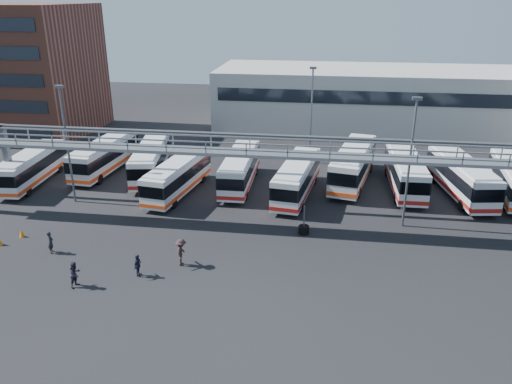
# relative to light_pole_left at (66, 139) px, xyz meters

# --- Properties ---
(ground) EXTENTS (140.00, 140.00, 0.00)m
(ground) POSITION_rel_light_pole_left_xyz_m (16.00, -8.00, -5.73)
(ground) COLOR black
(ground) RESTS_ON ground
(gantry) EXTENTS (51.40, 5.15, 7.10)m
(gantry) POSITION_rel_light_pole_left_xyz_m (16.00, -2.13, -0.22)
(gantry) COLOR gray
(gantry) RESTS_ON ground
(apartment_building) EXTENTS (18.00, 15.00, 16.00)m
(apartment_building) POSITION_rel_light_pole_left_xyz_m (-18.00, 22.00, 2.27)
(apartment_building) COLOR brown
(apartment_building) RESTS_ON ground
(warehouse) EXTENTS (42.00, 14.00, 8.00)m
(warehouse) POSITION_rel_light_pole_left_xyz_m (28.00, 30.00, -1.73)
(warehouse) COLOR #9E9E99
(warehouse) RESTS_ON ground
(light_pole_left) EXTENTS (0.70, 0.35, 10.21)m
(light_pole_left) POSITION_rel_light_pole_left_xyz_m (0.00, 0.00, 0.00)
(light_pole_left) COLOR #4C4F54
(light_pole_left) RESTS_ON ground
(light_pole_mid) EXTENTS (0.70, 0.35, 10.21)m
(light_pole_mid) POSITION_rel_light_pole_left_xyz_m (28.00, -1.00, 0.00)
(light_pole_mid) COLOR #4C4F54
(light_pole_mid) RESTS_ON ground
(light_pole_back) EXTENTS (0.70, 0.35, 10.21)m
(light_pole_back) POSITION_rel_light_pole_left_xyz_m (20.00, 14.00, 0.00)
(light_pole_back) COLOR #4C4F54
(light_pole_back) RESTS_ON ground
(bus_0) EXTENTS (3.13, 10.45, 3.13)m
(bus_0) POSITION_rel_light_pole_left_xyz_m (-6.09, 3.74, -4.00)
(bus_0) COLOR silver
(bus_0) RESTS_ON ground
(bus_1) EXTENTS (3.21, 10.86, 3.26)m
(bus_1) POSITION_rel_light_pole_left_xyz_m (-0.59, 7.90, -3.93)
(bus_1) COLOR silver
(bus_1) RESTS_ON ground
(bus_2) EXTENTS (4.28, 11.03, 3.27)m
(bus_2) POSITION_rel_light_pole_left_xyz_m (4.56, 7.18, -3.92)
(bus_2) COLOR silver
(bus_2) RESTS_ON ground
(bus_3) EXTENTS (3.84, 10.47, 3.11)m
(bus_3) POSITION_rel_light_pole_left_xyz_m (8.51, 3.15, -4.01)
(bus_3) COLOR silver
(bus_3) RESTS_ON ground
(bus_4) EXTENTS (2.55, 10.53, 3.19)m
(bus_4) POSITION_rel_light_pole_left_xyz_m (13.76, 5.93, -3.96)
(bus_4) COLOR silver
(bus_4) RESTS_ON ground
(bus_5) EXTENTS (3.85, 10.84, 3.22)m
(bus_5) POSITION_rel_light_pole_left_xyz_m (19.27, 4.14, -3.95)
(bus_5) COLOR silver
(bus_5) RESTS_ON ground
(bus_6) EXTENTS (4.97, 11.91, 3.53)m
(bus_6) POSITION_rel_light_pole_left_xyz_m (24.40, 8.34, -3.78)
(bus_6) COLOR silver
(bus_6) RESTS_ON ground
(bus_7) EXTENTS (2.71, 11.02, 3.34)m
(bus_7) POSITION_rel_light_pole_left_xyz_m (29.11, 7.24, -3.88)
(bus_7) COLOR silver
(bus_7) RESTS_ON ground
(bus_8) EXTENTS (4.27, 11.33, 3.36)m
(bus_8) POSITION_rel_light_pole_left_xyz_m (33.88, 6.35, -3.87)
(bus_8) COLOR silver
(bus_8) RESTS_ON ground
(pedestrian_a) EXTENTS (0.57, 0.69, 1.63)m
(pedestrian_a) POSITION_rel_light_pole_left_xyz_m (2.84, -9.07, -4.91)
(pedestrian_a) COLOR black
(pedestrian_a) RESTS_ON ground
(pedestrian_b) EXTENTS (0.83, 0.96, 1.71)m
(pedestrian_b) POSITION_rel_light_pole_left_xyz_m (6.66, -12.94, -4.87)
(pedestrian_b) COLOR #25222F
(pedestrian_b) RESTS_ON ground
(pedestrian_c) EXTENTS (0.82, 1.30, 1.94)m
(pedestrian_c) POSITION_rel_light_pole_left_xyz_m (12.47, -9.46, -4.76)
(pedestrian_c) COLOR #312121
(pedestrian_c) RESTS_ON ground
(pedestrian_d) EXTENTS (0.43, 0.92, 1.54)m
(pedestrian_d) POSITION_rel_light_pole_left_xyz_m (10.07, -11.23, -4.96)
(pedestrian_d) COLOR #1C2233
(pedestrian_d) RESTS_ON ground
(cone_right) EXTENTS (0.45, 0.45, 0.62)m
(cone_right) POSITION_rel_light_pole_left_xyz_m (-0.67, -7.11, -5.42)
(cone_right) COLOR orange
(cone_right) RESTS_ON ground
(tire_stack) EXTENTS (0.81, 0.81, 2.32)m
(tire_stack) POSITION_rel_light_pole_left_xyz_m (20.35, -3.50, -5.34)
(tire_stack) COLOR black
(tire_stack) RESTS_ON ground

